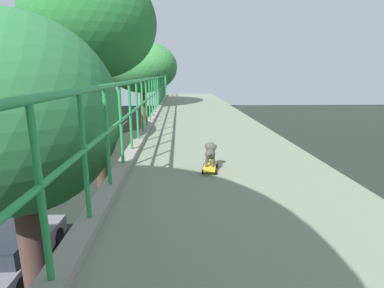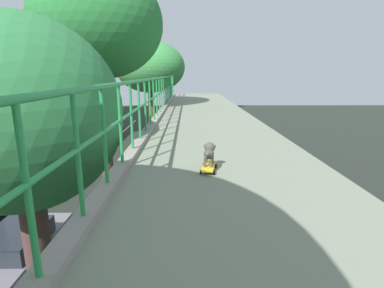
{
  "view_description": "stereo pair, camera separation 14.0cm",
  "coord_description": "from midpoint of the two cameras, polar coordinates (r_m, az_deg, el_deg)",
  "views": [
    {
      "loc": [
        0.55,
        -1.62,
        6.47
      ],
      "look_at": [
        0.75,
        2.92,
        5.38
      ],
      "focal_mm": 27.65,
      "sensor_mm": 36.0,
      "label": 1
    },
    {
      "loc": [
        0.69,
        -1.62,
        6.47
      ],
      "look_at": [
        0.75,
        2.92,
        5.38
      ],
      "focal_mm": 27.65,
      "sensor_mm": 36.0,
      "label": 2
    }
  ],
  "objects": [
    {
      "name": "small_dog",
      "position": [
        4.12,
        4.3,
        -1.51
      ],
      "size": [
        0.2,
        0.4,
        0.29
      ],
      "color": "#47463E",
      "rests_on": "toy_skateboard"
    },
    {
      "name": "green_railing",
      "position": [
        2.1,
        -26.35,
        -16.79
      ],
      "size": [
        0.2,
        35.14,
        1.21
      ],
      "color": "gray",
      "rests_on": "overpass_deck"
    },
    {
      "name": "roadside_tree_mid",
      "position": [
        6.52,
        -29.65,
        4.29
      ],
      "size": [
        3.85,
        3.85,
        7.58
      ],
      "color": "#4A322E",
      "rests_on": "ground"
    },
    {
      "name": "city_bus",
      "position": [
        29.34,
        -19.44,
        3.46
      ],
      "size": [
        2.75,
        10.57,
        3.11
      ],
      "color": "red",
      "rests_on": "ground"
    },
    {
      "name": "toy_skateboard",
      "position": [
        4.12,
        4.21,
        -4.34
      ],
      "size": [
        0.26,
        0.48,
        0.08
      ],
      "color": "gold",
      "rests_on": "overpass_deck"
    },
    {
      "name": "roadside_tree_far",
      "position": [
        12.46,
        -17.36,
        20.96
      ],
      "size": [
        4.89,
        4.89,
        10.34
      ],
      "color": "#4D3426",
      "rests_on": "ground"
    },
    {
      "name": "car_grey_fifth",
      "position": [
        12.18,
        -29.99,
        -16.96
      ],
      "size": [
        1.96,
        4.45,
        1.41
      ],
      "color": "slate",
      "rests_on": "ground"
    },
    {
      "name": "roadside_tree_farthest",
      "position": [
        25.75,
        -7.88,
        14.38
      ],
      "size": [
        5.79,
        5.79,
        9.11
      ],
      "color": "brown",
      "rests_on": "ground"
    }
  ]
}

